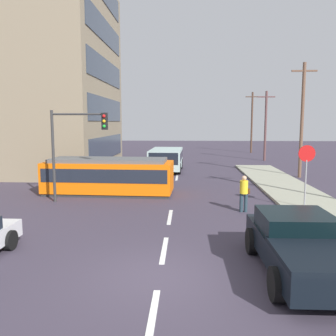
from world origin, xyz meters
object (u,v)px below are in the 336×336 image
(streetcar_tram, at_px, (109,175))
(stop_sign, at_px, (306,163))
(city_bus, at_px, (166,159))
(utility_pole_mid, at_px, (302,118))
(utility_pole_distant, at_px, (252,121))
(pedestrian_crossing, at_px, (244,192))
(utility_pole_far, at_px, (266,125))
(pickup_truck_parked, at_px, (300,245))
(traffic_light_mast, at_px, (75,138))

(streetcar_tram, relative_size, stop_sign, 2.53)
(stop_sign, bearing_deg, city_bus, 118.94)
(utility_pole_mid, distance_m, utility_pole_distant, 21.52)
(streetcar_tram, xyz_separation_m, stop_sign, (9.89, -3.38, 1.15))
(pedestrian_crossing, distance_m, utility_pole_far, 23.12)
(pedestrian_crossing, bearing_deg, utility_pole_distant, 79.39)
(city_bus, relative_size, pickup_truck_parked, 1.09)
(pickup_truck_parked, height_order, traffic_light_mast, traffic_light_mast)
(traffic_light_mast, xyz_separation_m, utility_pole_distant, (14.18, 30.45, 0.88))
(streetcar_tram, relative_size, traffic_light_mast, 1.57)
(streetcar_tram, relative_size, utility_pole_mid, 0.88)
(pedestrian_crossing, height_order, stop_sign, stop_sign)
(pickup_truck_parked, bearing_deg, utility_pole_mid, 72.87)
(streetcar_tram, height_order, stop_sign, stop_sign)
(utility_pole_mid, bearing_deg, stop_sign, -105.96)
(pedestrian_crossing, xyz_separation_m, stop_sign, (2.88, 0.51, 1.25))
(pickup_truck_parked, xyz_separation_m, utility_pole_far, (5.24, 28.89, 3.01))
(utility_pole_distant, bearing_deg, pickup_truck_parked, -98.18)
(utility_pole_mid, distance_m, utility_pole_far, 11.67)
(stop_sign, bearing_deg, pedestrian_crossing, -169.93)
(pickup_truck_parked, relative_size, stop_sign, 1.74)
(pedestrian_crossing, height_order, pickup_truck_parked, pedestrian_crossing)
(utility_pole_far, bearing_deg, city_bus, -138.62)
(utility_pole_far, relative_size, utility_pole_distant, 0.91)
(pedestrian_crossing, relative_size, utility_pole_mid, 0.20)
(streetcar_tram, relative_size, pedestrian_crossing, 4.37)
(pickup_truck_parked, height_order, utility_pole_mid, utility_pole_mid)
(traffic_light_mast, bearing_deg, utility_pole_distant, 65.04)
(stop_sign, bearing_deg, streetcar_tram, 161.12)
(stop_sign, distance_m, utility_pole_far, 21.96)
(pickup_truck_parked, xyz_separation_m, utility_pole_mid, (5.31, 17.23, 3.53))
(stop_sign, xyz_separation_m, utility_pole_distant, (3.13, 31.58, 1.97))
(utility_pole_far, bearing_deg, traffic_light_mast, -123.92)
(utility_pole_far, bearing_deg, streetcar_tram, -124.70)
(pedestrian_crossing, relative_size, pickup_truck_parked, 0.33)
(traffic_light_mast, distance_m, utility_pole_mid, 16.57)
(traffic_light_mast, relative_size, utility_pole_mid, 0.56)
(pickup_truck_parked, bearing_deg, utility_pole_distant, 81.82)
(streetcar_tram, bearing_deg, utility_pole_distant, 65.20)
(streetcar_tram, bearing_deg, stop_sign, -18.88)
(traffic_light_mast, height_order, utility_pole_distant, utility_pole_distant)
(city_bus, height_order, pickup_truck_parked, city_bus)
(utility_pole_far, bearing_deg, stop_sign, -97.35)
(streetcar_tram, xyz_separation_m, city_bus, (2.74, 9.56, 0.01))
(pedestrian_crossing, distance_m, utility_pole_distant, 32.81)
(utility_pole_far, xyz_separation_m, utility_pole_distant, (0.33, 9.86, 0.35))
(pickup_truck_parked, distance_m, traffic_light_mast, 12.21)
(traffic_light_mast, relative_size, utility_pole_distant, 0.58)
(stop_sign, bearing_deg, utility_pole_mid, 74.04)
(streetcar_tram, bearing_deg, utility_pole_far, 55.30)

